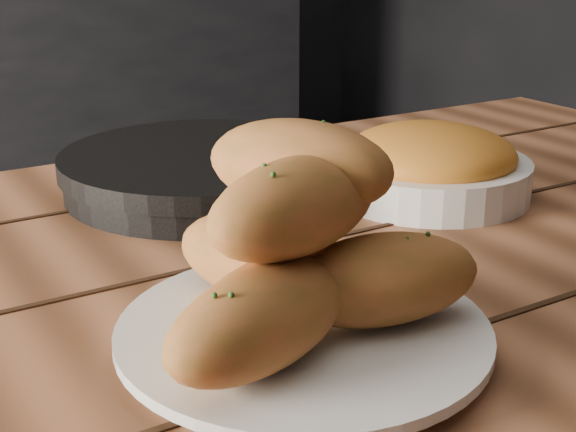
{
  "coord_description": "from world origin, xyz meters",
  "views": [
    {
      "loc": [
        -0.07,
        -0.94,
        1.02
      ],
      "look_at": [
        0.2,
        -0.51,
        0.84
      ],
      "focal_mm": 50.0,
      "sensor_mm": 36.0,
      "label": 1
    }
  ],
  "objects_px": {
    "plate": "(303,335)",
    "bread_rolls": "(293,257)",
    "skillet": "(207,170)",
    "bowl": "(430,165)",
    "table": "(317,401)"
  },
  "relations": [
    {
      "from": "table",
      "to": "bread_rolls",
      "type": "xyz_separation_m",
      "value": [
        -0.06,
        -0.06,
        0.16
      ]
    },
    {
      "from": "table",
      "to": "bowl",
      "type": "bearing_deg",
      "value": 32.23
    },
    {
      "from": "plate",
      "to": "bowl",
      "type": "xyz_separation_m",
      "value": [
        0.3,
        0.21,
        0.02
      ]
    },
    {
      "from": "skillet",
      "to": "bowl",
      "type": "bearing_deg",
      "value": -34.71
    },
    {
      "from": "plate",
      "to": "skillet",
      "type": "distance_m",
      "value": 0.36
    },
    {
      "from": "skillet",
      "to": "plate",
      "type": "bearing_deg",
      "value": -105.62
    },
    {
      "from": "plate",
      "to": "bowl",
      "type": "height_order",
      "value": "bowl"
    },
    {
      "from": "plate",
      "to": "table",
      "type": "bearing_deg",
      "value": 49.15
    },
    {
      "from": "plate",
      "to": "bowl",
      "type": "distance_m",
      "value": 0.37
    },
    {
      "from": "bread_rolls",
      "to": "bowl",
      "type": "relative_size",
      "value": 1.19
    },
    {
      "from": "plate",
      "to": "bowl",
      "type": "relative_size",
      "value": 1.19
    },
    {
      "from": "table",
      "to": "bread_rolls",
      "type": "height_order",
      "value": "bread_rolls"
    },
    {
      "from": "plate",
      "to": "bread_rolls",
      "type": "bearing_deg",
      "value": -166.64
    },
    {
      "from": "table",
      "to": "bread_rolls",
      "type": "relative_size",
      "value": 5.76
    },
    {
      "from": "plate",
      "to": "bread_rolls",
      "type": "relative_size",
      "value": 1.0
    }
  ]
}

